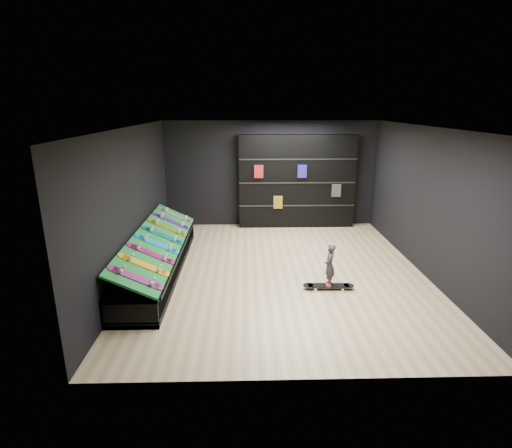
{
  "coord_description": "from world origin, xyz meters",
  "views": [
    {
      "loc": [
        -0.72,
        -7.85,
        3.42
      ],
      "look_at": [
        -0.5,
        0.2,
        1.0
      ],
      "focal_mm": 28.0,
      "sensor_mm": 36.0,
      "label": 1
    }
  ],
  "objects_px": {
    "back_shelving": "(297,182)",
    "floor_skateboard": "(328,287)",
    "child": "(329,273)",
    "display_rack": "(159,262)"
  },
  "relations": [
    {
      "from": "back_shelving",
      "to": "floor_skateboard",
      "type": "height_order",
      "value": "back_shelving"
    },
    {
      "from": "display_rack",
      "to": "floor_skateboard",
      "type": "relative_size",
      "value": 4.59
    },
    {
      "from": "back_shelving",
      "to": "child",
      "type": "height_order",
      "value": "back_shelving"
    },
    {
      "from": "back_shelving",
      "to": "floor_skateboard",
      "type": "xyz_separation_m",
      "value": [
        0.12,
        -4.2,
        -1.27
      ]
    },
    {
      "from": "display_rack",
      "to": "floor_skateboard",
      "type": "height_order",
      "value": "display_rack"
    },
    {
      "from": "display_rack",
      "to": "floor_skateboard",
      "type": "bearing_deg",
      "value": -14.51
    },
    {
      "from": "display_rack",
      "to": "back_shelving",
      "type": "height_order",
      "value": "back_shelving"
    },
    {
      "from": "back_shelving",
      "to": "child",
      "type": "xyz_separation_m",
      "value": [
        0.12,
        -4.2,
        -0.98
      ]
    },
    {
      "from": "back_shelving",
      "to": "child",
      "type": "bearing_deg",
      "value": -88.37
    },
    {
      "from": "floor_skateboard",
      "to": "child",
      "type": "distance_m",
      "value": 0.29
    }
  ]
}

